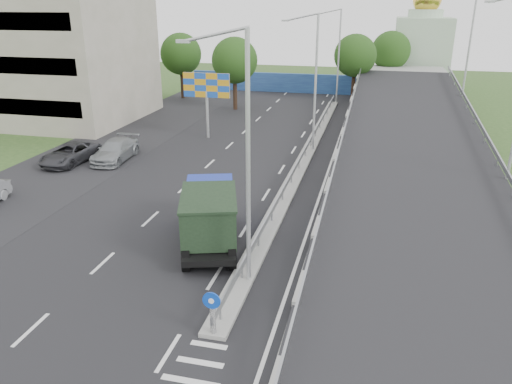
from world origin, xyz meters
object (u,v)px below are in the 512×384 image
(dump_truck, at_px, (210,214))
(lamp_post_near, at_px, (243,149))
(lamp_post_mid, at_px, (313,76))
(parked_car_d, at_px, (115,150))
(lamp_post_far, at_px, (337,51))
(sign_bollard, at_px, (212,313))
(church, at_px, (422,47))
(parked_car_c, at_px, (70,154))
(billboard, at_px, (207,89))

(dump_truck, bearing_deg, lamp_post_near, -68.09)
(lamp_post_mid, xyz_separation_m, parked_car_d, (-13.66, -5.72, -5.06))
(lamp_post_near, height_order, lamp_post_far, same)
(sign_bollard, distance_m, church, 58.84)
(lamp_post_far, bearing_deg, church, 54.76)
(parked_car_c, bearing_deg, lamp_post_far, 61.92)
(billboard, height_order, parked_car_c, billboard)
(church, height_order, parked_car_d, church)
(parked_car_c, bearing_deg, lamp_post_mid, 26.55)
(lamp_post_near, height_order, parked_car_c, lamp_post_near)
(lamp_post_near, relative_size, parked_car_d, 1.95)
(lamp_post_near, bearing_deg, lamp_post_mid, 90.00)
(parked_car_c, bearing_deg, lamp_post_near, -34.66)
(lamp_post_near, relative_size, lamp_post_mid, 1.00)
(lamp_post_mid, xyz_separation_m, lamp_post_far, (0.00, 20.00, 0.00))
(dump_truck, distance_m, parked_car_c, 17.14)
(lamp_post_mid, relative_size, parked_car_c, 1.98)
(billboard, bearing_deg, sign_bollard, -70.79)
(parked_car_d, bearing_deg, sign_bollard, -56.35)
(church, xyz_separation_m, parked_car_c, (-26.42, -41.10, -4.60))
(lamp_post_far, xyz_separation_m, parked_car_c, (-16.53, -27.10, -5.10))
(sign_bollard, relative_size, parked_car_c, 0.33)
(sign_bollard, height_order, billboard, billboard)
(lamp_post_mid, xyz_separation_m, dump_truck, (-2.53, -16.95, -4.24))
(church, bearing_deg, parked_car_c, -122.73)
(lamp_post_near, relative_size, parked_car_c, 1.98)
(sign_bollard, bearing_deg, dump_truck, 109.37)
(lamp_post_mid, bearing_deg, church, 73.78)
(church, bearing_deg, sign_bollard, -99.81)
(sign_bollard, xyz_separation_m, parked_car_d, (-13.55, 18.11, -0.28))
(dump_truck, bearing_deg, sign_bollard, -88.35)
(lamp_post_mid, relative_size, lamp_post_far, 1.00)
(sign_bollard, relative_size, parked_car_d, 0.32)
(lamp_post_far, bearing_deg, parked_car_c, -121.38)
(sign_bollard, relative_size, billboard, 0.30)
(billboard, bearing_deg, dump_truck, -70.84)
(dump_truck, bearing_deg, billboard, 91.44)
(lamp_post_mid, height_order, dump_truck, lamp_post_mid)
(church, distance_m, dump_truck, 52.57)
(lamp_post_near, xyz_separation_m, billboard, (-9.11, 22.00, -1.62))
(lamp_post_near, height_order, billboard, lamp_post_near)
(sign_bollard, distance_m, parked_car_c, 23.44)
(lamp_post_near, distance_m, lamp_post_far, 40.00)
(lamp_post_mid, xyz_separation_m, parked_car_c, (-16.53, -7.10, -5.10))
(sign_bollard, distance_m, dump_truck, 7.31)
(lamp_post_mid, relative_size, parked_car_d, 1.95)
(sign_bollard, xyz_separation_m, church, (10.00, 57.83, 4.28))
(lamp_post_far, relative_size, parked_car_c, 1.98)
(lamp_post_near, distance_m, lamp_post_mid, 20.00)
(sign_bollard, distance_m, billboard, 27.53)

